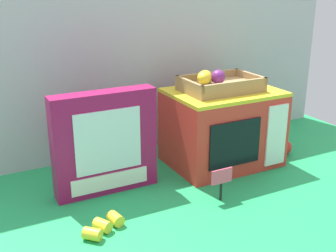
% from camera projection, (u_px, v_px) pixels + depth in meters
% --- Properties ---
extents(ground_plane, '(1.70, 1.70, 0.00)m').
position_uv_depth(ground_plane, '(176.00, 170.00, 1.48)').
color(ground_plane, '#219E54').
rests_on(ground_plane, ground).
extents(display_back_panel, '(1.61, 0.03, 0.70)m').
position_uv_depth(display_back_panel, '(144.00, 57.00, 1.57)').
color(display_back_panel, '#B7BABF').
rests_on(display_back_panel, ground).
extents(toy_microwave, '(0.37, 0.27, 0.26)m').
position_uv_depth(toy_microwave, '(223.00, 127.00, 1.50)').
color(toy_microwave, red).
rests_on(toy_microwave, ground).
extents(food_groups_crate, '(0.26, 0.17, 0.07)m').
position_uv_depth(food_groups_crate, '(219.00, 84.00, 1.45)').
color(food_groups_crate, '#A37F51').
rests_on(food_groups_crate, toy_microwave).
extents(cookie_set_box, '(0.32, 0.07, 0.31)m').
position_uv_depth(cookie_set_box, '(105.00, 143.00, 1.29)').
color(cookie_set_box, '#99144C').
rests_on(cookie_set_box, ground).
extents(price_sign, '(0.07, 0.01, 0.10)m').
position_uv_depth(price_sign, '(222.00, 180.00, 1.26)').
color(price_sign, black).
rests_on(price_sign, ground).
extents(loose_toy_banana, '(0.12, 0.09, 0.03)m').
position_uv_depth(loose_toy_banana, '(104.00, 226.00, 1.12)').
color(loose_toy_banana, yellow).
rests_on(loose_toy_banana, ground).
extents(loose_toy_apple, '(0.06, 0.06, 0.06)m').
position_uv_depth(loose_toy_apple, '(284.00, 147.00, 1.60)').
color(loose_toy_apple, red).
rests_on(loose_toy_apple, ground).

